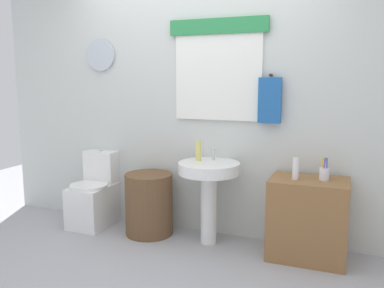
% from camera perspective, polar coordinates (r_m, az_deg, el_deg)
% --- Properties ---
extents(ground_plane, '(8.00, 8.00, 0.00)m').
position_cam_1_polar(ground_plane, '(3.20, -6.91, -18.69)').
color(ground_plane, '#A3A3A8').
extents(back_wall, '(4.40, 0.18, 2.60)m').
position_cam_1_polar(back_wall, '(3.89, 0.83, 6.41)').
color(back_wall, silver).
rests_on(back_wall, ground_plane).
extents(toilet, '(0.38, 0.51, 0.77)m').
position_cam_1_polar(toilet, '(4.31, -13.68, -7.27)').
color(toilet, white).
rests_on(toilet, ground_plane).
extents(laundry_hamper, '(0.46, 0.46, 0.60)m').
position_cam_1_polar(laundry_hamper, '(3.95, -6.15, -8.48)').
color(laundry_hamper, brown).
rests_on(laundry_hamper, ground_plane).
extents(pedestal_sink, '(0.56, 0.56, 0.76)m').
position_cam_1_polar(pedestal_sink, '(3.64, 2.42, -5.31)').
color(pedestal_sink, white).
rests_on(pedestal_sink, ground_plane).
extents(faucet, '(0.03, 0.03, 0.10)m').
position_cam_1_polar(faucet, '(3.70, 3.05, -1.55)').
color(faucet, silver).
rests_on(faucet, pedestal_sink).
extents(wooden_cabinet, '(0.63, 0.44, 0.68)m').
position_cam_1_polar(wooden_cabinet, '(3.54, 16.16, -10.21)').
color(wooden_cabinet, olive).
rests_on(wooden_cabinet, ground_plane).
extents(soap_bottle, '(0.05, 0.05, 0.18)m').
position_cam_1_polar(soap_bottle, '(3.67, 0.93, -0.96)').
color(soap_bottle, '#DBD166').
rests_on(soap_bottle, pedestal_sink).
extents(lotion_bottle, '(0.05, 0.05, 0.18)m').
position_cam_1_polar(lotion_bottle, '(3.40, 14.55, -3.41)').
color(lotion_bottle, white).
rests_on(lotion_bottle, wooden_cabinet).
extents(toothbrush_cup, '(0.08, 0.08, 0.19)m').
position_cam_1_polar(toothbrush_cup, '(3.44, 18.31, -4.00)').
color(toothbrush_cup, silver).
rests_on(toothbrush_cup, wooden_cabinet).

